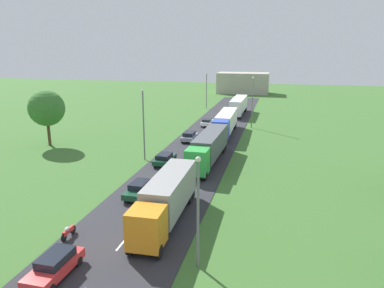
% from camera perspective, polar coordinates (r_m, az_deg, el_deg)
% --- Properties ---
extents(road, '(10.00, 140.00, 0.06)m').
position_cam_1_polar(road, '(42.60, -2.28, -4.99)').
color(road, '#2B2B30').
rests_on(road, ground).
extents(lane_marking_centre, '(0.16, 119.38, 0.01)m').
position_cam_1_polar(lane_marking_centre, '(38.48, -4.12, -7.15)').
color(lane_marking_centre, white).
rests_on(lane_marking_centre, road).
extents(truck_lead, '(2.64, 12.17, 3.71)m').
position_cam_1_polar(truck_lead, '(31.44, -3.89, -8.13)').
color(truck_lead, orange).
rests_on(truck_lead, road).
extents(truck_second, '(2.80, 14.39, 3.61)m').
position_cam_1_polar(truck_second, '(47.20, 2.57, -0.35)').
color(truck_second, green).
rests_on(truck_second, road).
extents(truck_third, '(2.72, 14.38, 3.50)m').
position_cam_1_polar(truck_third, '(62.81, 5.12, 3.32)').
color(truck_third, blue).
rests_on(truck_third, road).
extents(truck_fourth, '(2.58, 12.40, 3.55)m').
position_cam_1_polar(truck_fourth, '(82.20, 7.12, 5.94)').
color(truck_fourth, white).
rests_on(truck_fourth, road).
extents(car_lead, '(1.86, 4.56, 1.51)m').
position_cam_1_polar(car_lead, '(26.42, -20.19, -16.96)').
color(car_lead, red).
rests_on(car_lead, road).
extents(car_second, '(1.91, 4.39, 1.43)m').
position_cam_1_polar(car_second, '(37.26, -8.07, -6.78)').
color(car_second, '#19472D').
rests_on(car_second, road).
extents(car_third, '(1.99, 4.25, 1.36)m').
position_cam_1_polar(car_third, '(46.87, -4.20, -2.21)').
color(car_third, '#19472D').
rests_on(car_third, road).
extents(car_fourth, '(1.95, 4.23, 1.47)m').
position_cam_1_polar(car_fourth, '(58.25, -0.38, 1.20)').
color(car_fourth, '#8C939E').
rests_on(car_fourth, road).
extents(car_fifth, '(1.87, 4.12, 1.34)m').
position_cam_1_polar(car_fifth, '(69.64, 2.30, 3.36)').
color(car_fifth, white).
rests_on(car_fifth, road).
extents(motorcycle_courier, '(0.28, 1.94, 0.91)m').
position_cam_1_polar(motorcycle_courier, '(30.99, -18.32, -12.53)').
color(motorcycle_courier, black).
rests_on(motorcycle_courier, road).
extents(lamppost_lead, '(0.36, 0.36, 7.68)m').
position_cam_1_polar(lamppost_lead, '(24.39, 0.93, -9.54)').
color(lamppost_lead, slate).
rests_on(lamppost_lead, ground).
extents(lamppost_second, '(0.36, 0.36, 9.19)m').
position_cam_1_polar(lamppost_second, '(48.15, -7.39, 3.43)').
color(lamppost_second, slate).
rests_on(lamppost_second, ground).
extents(lamppost_third, '(0.36, 0.36, 9.22)m').
position_cam_1_polar(lamppost_third, '(68.38, 9.18, 6.65)').
color(lamppost_third, slate).
rests_on(lamppost_third, ground).
extents(lamppost_fourth, '(0.36, 0.36, 8.45)m').
position_cam_1_polar(lamppost_fourth, '(89.05, 2.22, 8.37)').
color(lamppost_fourth, slate).
rests_on(lamppost_fourth, ground).
extents(tree_pine, '(5.27, 5.27, 8.24)m').
position_cam_1_polar(tree_pine, '(59.04, -21.28, 5.10)').
color(tree_pine, '#513823').
rests_on(tree_pine, ground).
extents(distant_building, '(15.94, 8.17, 6.42)m').
position_cam_1_polar(distant_building, '(121.41, 7.78, 9.19)').
color(distant_building, '#B2A899').
rests_on(distant_building, ground).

